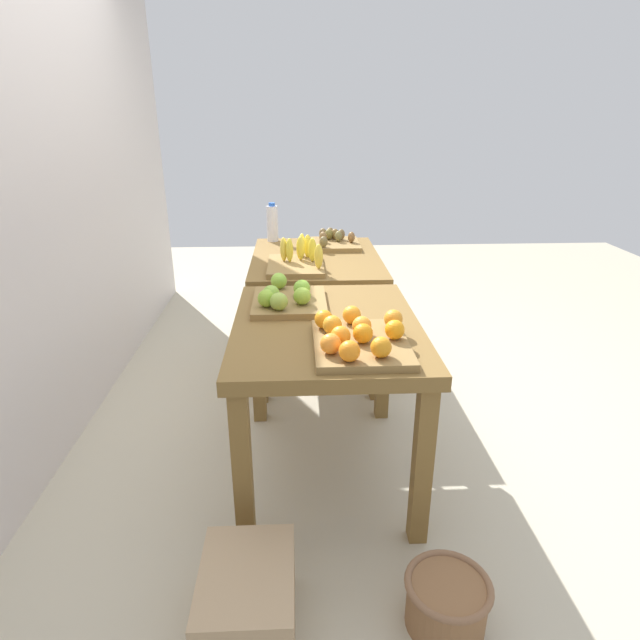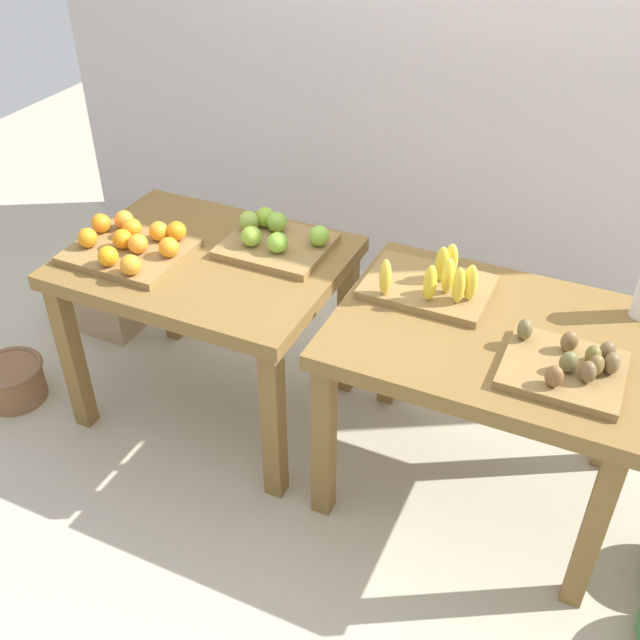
{
  "view_description": "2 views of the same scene",
  "coord_description": "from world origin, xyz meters",
  "px_view_note": "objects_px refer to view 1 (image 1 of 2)",
  "views": [
    {
      "loc": [
        -2.64,
        0.13,
        1.59
      ],
      "look_at": [
        -0.04,
        0.0,
        0.56
      ],
      "focal_mm": 29.27,
      "sensor_mm": 36.0,
      "label": 1
    },
    {
      "loc": [
        0.87,
        -2.04,
        2.23
      ],
      "look_at": [
        -0.09,
        0.04,
        0.57
      ],
      "focal_mm": 41.55,
      "sensor_mm": 36.0,
      "label": 2
    }
  ],
  "objects_px": {
    "display_table_right": "(316,273)",
    "display_table_left": "(326,346)",
    "apple_bin": "(287,298)",
    "watermelon_pile": "(342,305)",
    "wicker_basket": "(447,602)",
    "banana_crate": "(298,260)",
    "kiwi_bin": "(334,241)",
    "cardboard_produce_box": "(248,602)",
    "water_bottle": "(272,223)",
    "orange_bin": "(359,337)"
  },
  "relations": [
    {
      "from": "display_table_left",
      "to": "wicker_basket",
      "type": "xyz_separation_m",
      "value": [
        -0.84,
        -0.35,
        -0.55
      ]
    },
    {
      "from": "orange_bin",
      "to": "display_table_left",
      "type": "bearing_deg",
      "value": 22.29
    },
    {
      "from": "display_table_left",
      "to": "display_table_right",
      "type": "bearing_deg",
      "value": 0.0
    },
    {
      "from": "cardboard_produce_box",
      "to": "wicker_basket",
      "type": "bearing_deg",
      "value": -90.28
    },
    {
      "from": "display_table_right",
      "to": "banana_crate",
      "type": "relative_size",
      "value": 2.36
    },
    {
      "from": "kiwi_bin",
      "to": "wicker_basket",
      "type": "bearing_deg",
      "value": -174.51
    },
    {
      "from": "apple_bin",
      "to": "kiwi_bin",
      "type": "distance_m",
      "value": 1.21
    },
    {
      "from": "display_table_left",
      "to": "watermelon_pile",
      "type": "bearing_deg",
      "value": -7.31
    },
    {
      "from": "apple_bin",
      "to": "display_table_left",
      "type": "bearing_deg",
      "value": -141.48
    },
    {
      "from": "apple_bin",
      "to": "watermelon_pile",
      "type": "bearing_deg",
      "value": -13.59
    },
    {
      "from": "display_table_right",
      "to": "cardboard_produce_box",
      "type": "relative_size",
      "value": 2.6
    },
    {
      "from": "water_bottle",
      "to": "display_table_right",
      "type": "bearing_deg",
      "value": -147.0
    },
    {
      "from": "water_bottle",
      "to": "wicker_basket",
      "type": "height_order",
      "value": "water_bottle"
    },
    {
      "from": "display_table_left",
      "to": "banana_crate",
      "type": "height_order",
      "value": "banana_crate"
    },
    {
      "from": "wicker_basket",
      "to": "display_table_right",
      "type": "bearing_deg",
      "value": 10.11
    },
    {
      "from": "apple_bin",
      "to": "wicker_basket",
      "type": "distance_m",
      "value": 1.37
    },
    {
      "from": "display_table_right",
      "to": "water_bottle",
      "type": "xyz_separation_m",
      "value": [
        0.44,
        0.29,
        0.24
      ]
    },
    {
      "from": "orange_bin",
      "to": "banana_crate",
      "type": "height_order",
      "value": "banana_crate"
    },
    {
      "from": "orange_bin",
      "to": "water_bottle",
      "type": "distance_m",
      "value": 1.87
    },
    {
      "from": "display_table_left",
      "to": "apple_bin",
      "type": "xyz_separation_m",
      "value": [
        0.22,
        0.17,
        0.15
      ]
    },
    {
      "from": "orange_bin",
      "to": "banana_crate",
      "type": "xyz_separation_m",
      "value": [
        1.13,
        0.22,
        0.0
      ]
    },
    {
      "from": "apple_bin",
      "to": "banana_crate",
      "type": "bearing_deg",
      "value": -4.83
    },
    {
      "from": "watermelon_pile",
      "to": "wicker_basket",
      "type": "distance_m",
      "value": 2.81
    },
    {
      "from": "display_table_left",
      "to": "banana_crate",
      "type": "xyz_separation_m",
      "value": [
        0.87,
        0.12,
        0.15
      ]
    },
    {
      "from": "banana_crate",
      "to": "display_table_left",
      "type": "bearing_deg",
      "value": -172.39
    },
    {
      "from": "apple_bin",
      "to": "banana_crate",
      "type": "xyz_separation_m",
      "value": [
        0.65,
        -0.06,
        0.0
      ]
    },
    {
      "from": "water_bottle",
      "to": "cardboard_produce_box",
      "type": "height_order",
      "value": "water_bottle"
    },
    {
      "from": "display_table_right",
      "to": "watermelon_pile",
      "type": "height_order",
      "value": "display_table_right"
    },
    {
      "from": "display_table_right",
      "to": "banana_crate",
      "type": "xyz_separation_m",
      "value": [
        -0.25,
        0.12,
        0.15
      ]
    },
    {
      "from": "water_bottle",
      "to": "display_table_left",
      "type": "bearing_deg",
      "value": -169.61
    },
    {
      "from": "banana_crate",
      "to": "water_bottle",
      "type": "distance_m",
      "value": 0.72
    },
    {
      "from": "orange_bin",
      "to": "banana_crate",
      "type": "relative_size",
      "value": 1.01
    },
    {
      "from": "display_table_right",
      "to": "display_table_left",
      "type": "bearing_deg",
      "value": 180.0
    },
    {
      "from": "display_table_right",
      "to": "banana_crate",
      "type": "distance_m",
      "value": 0.32
    },
    {
      "from": "water_bottle",
      "to": "cardboard_produce_box",
      "type": "distance_m",
      "value": 2.52
    },
    {
      "from": "orange_bin",
      "to": "cardboard_produce_box",
      "type": "bearing_deg",
      "value": 144.82
    },
    {
      "from": "display_table_left",
      "to": "watermelon_pile",
      "type": "relative_size",
      "value": 1.64
    },
    {
      "from": "watermelon_pile",
      "to": "orange_bin",
      "type": "bearing_deg",
      "value": 176.28
    },
    {
      "from": "display_table_right",
      "to": "cardboard_produce_box",
      "type": "xyz_separation_m",
      "value": [
        -1.96,
        0.3,
        -0.52
      ]
    },
    {
      "from": "display_table_right",
      "to": "water_bottle",
      "type": "distance_m",
      "value": 0.58
    },
    {
      "from": "kiwi_bin",
      "to": "wicker_basket",
      "type": "distance_m",
      "value": 2.34
    },
    {
      "from": "display_table_left",
      "to": "apple_bin",
      "type": "relative_size",
      "value": 2.5
    },
    {
      "from": "apple_bin",
      "to": "watermelon_pile",
      "type": "relative_size",
      "value": 0.66
    },
    {
      "from": "orange_bin",
      "to": "wicker_basket",
      "type": "bearing_deg",
      "value": -157.37
    },
    {
      "from": "orange_bin",
      "to": "kiwi_bin",
      "type": "relative_size",
      "value": 1.23
    },
    {
      "from": "display_table_left",
      "to": "wicker_basket",
      "type": "bearing_deg",
      "value": -157.47
    },
    {
      "from": "display_table_right",
      "to": "apple_bin",
      "type": "distance_m",
      "value": 0.93
    },
    {
      "from": "orange_bin",
      "to": "water_bottle",
      "type": "xyz_separation_m",
      "value": [
        1.82,
        0.39,
        0.08
      ]
    },
    {
      "from": "banana_crate",
      "to": "kiwi_bin",
      "type": "height_order",
      "value": "banana_crate"
    },
    {
      "from": "wicker_basket",
      "to": "apple_bin",
      "type": "bearing_deg",
      "value": 26.21
    }
  ]
}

